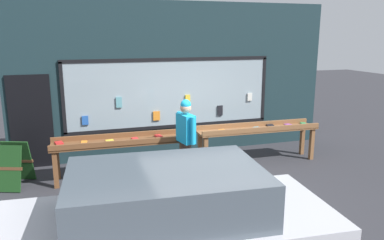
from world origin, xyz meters
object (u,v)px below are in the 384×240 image
display_table_right (257,132)px  parked_car (167,222)px  person_browsing (186,134)px  sandwich_board_sign (13,165)px  display_table_left (123,144)px  small_dog (207,170)px

display_table_right → parked_car: 4.70m
person_browsing → sandwich_board_sign: (-3.34, 0.74, -0.55)m
sandwich_board_sign → parked_car: size_ratio=0.21×
display_table_left → sandwich_board_sign: (-2.14, 0.15, -0.27)m
display_table_right → small_dog: 1.84m
small_dog → display_table_left: bearing=81.0°
display_table_left → sandwich_board_sign: sandwich_board_sign is taller
display_table_right → parked_car: parked_car is taller
display_table_right → small_dog: bearing=-151.0°
sandwich_board_sign → parked_car: (2.19, -3.72, 0.29)m
display_table_left → small_dog: display_table_left is taller
display_table_left → sandwich_board_sign: bearing=175.9°
person_browsing → parked_car: 3.20m
person_browsing → display_table_right: bearing=-84.3°
person_browsing → sandwich_board_sign: size_ratio=1.94×
display_table_right → small_dog: size_ratio=5.47×
display_table_left → person_browsing: bearing=-26.0°
parked_car → sandwich_board_sign: bearing=125.1°
display_table_right → sandwich_board_sign: display_table_right is taller
display_table_right → small_dog: display_table_right is taller
display_table_left → parked_car: (0.05, -3.56, 0.03)m
sandwich_board_sign → display_table_right: bearing=18.8°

